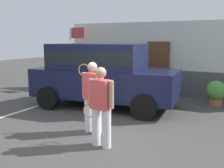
{
  "coord_description": "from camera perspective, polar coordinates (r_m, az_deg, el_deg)",
  "views": [
    {
      "loc": [
        2.83,
        -4.85,
        2.2
      ],
      "look_at": [
        -0.29,
        1.2,
        1.05
      ],
      "focal_mm": 42.83,
      "sensor_mm": 36.0,
      "label": 1
    }
  ],
  "objects": [
    {
      "name": "ground_plane",
      "position": [
        6.03,
        -2.86,
        -11.81
      ],
      "size": [
        40.0,
        40.0,
        0.0
      ],
      "primitive_type": "plane",
      "color": "#423F3D"
    },
    {
      "name": "parking_stripe_0",
      "position": [
        9.11,
        -16.37,
        -4.76
      ],
      "size": [
        0.12,
        4.4,
        0.01
      ],
      "primitive_type": "cube",
      "color": "silver",
      "rests_on": "ground_plane"
    },
    {
      "name": "house_frontage",
      "position": [
        10.8,
        11.98,
        4.86
      ],
      "size": [
        8.8,
        0.4,
        2.87
      ],
      "color": "silver",
      "rests_on": "ground_plane"
    },
    {
      "name": "parked_suv",
      "position": [
        8.66,
        -2.13,
        2.59
      ],
      "size": [
        4.76,
        2.52,
        2.05
      ],
      "rotation": [
        0.0,
        0.0,
        0.1
      ],
      "color": "#141938",
      "rests_on": "ground_plane"
    },
    {
      "name": "tennis_player_man",
      "position": [
        6.28,
        -4.16,
        -2.59
      ],
      "size": [
        0.75,
        0.32,
        1.68
      ],
      "rotation": [
        0.0,
        0.0,
        2.99
      ],
      "color": "white",
      "rests_on": "ground_plane"
    },
    {
      "name": "tennis_player_woman",
      "position": [
        5.45,
        -2.39,
        -4.74
      ],
      "size": [
        0.86,
        0.31,
        1.65
      ],
      "rotation": [
        0.0,
        0.0,
        3.0
      ],
      "color": "white",
      "rests_on": "ground_plane"
    },
    {
      "name": "potted_plant_by_porch",
      "position": [
        9.45,
        21.32,
        -1.62
      ],
      "size": [
        0.64,
        0.64,
        0.85
      ],
      "color": "#9E5638",
      "rests_on": "ground_plane"
    },
    {
      "name": "flag_pole",
      "position": [
        11.77,
        -8.09,
        8.06
      ],
      "size": [
        0.8,
        0.13,
        2.73
      ],
      "color": "silver",
      "rests_on": "ground_plane"
    }
  ]
}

